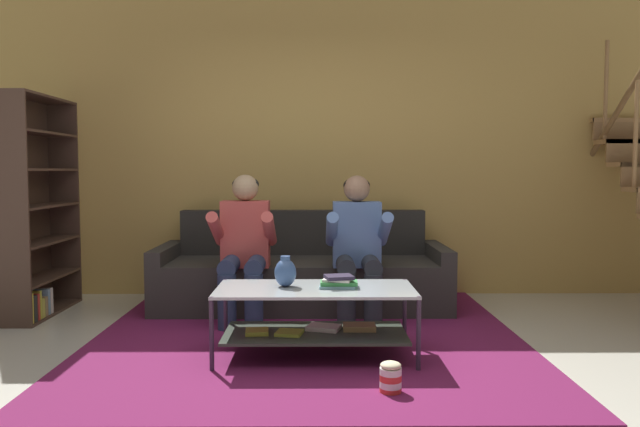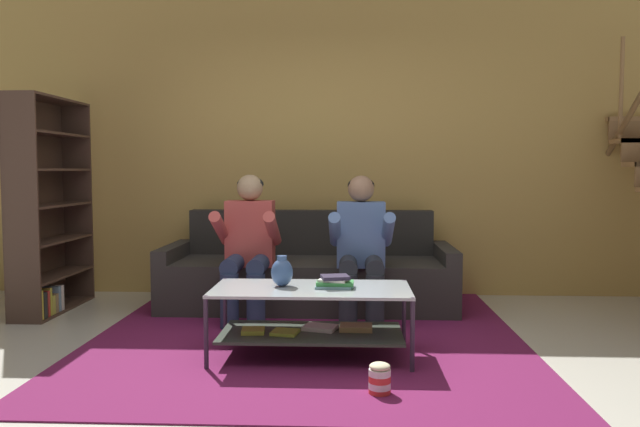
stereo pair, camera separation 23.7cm
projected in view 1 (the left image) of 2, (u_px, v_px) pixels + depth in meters
name	position (u px, v px, depth m)	size (l,w,h in m)	color
ground	(287.00, 375.00, 3.64)	(16.80, 16.80, 0.00)	beige
back_partition	(298.00, 144.00, 6.00)	(8.40, 0.12, 2.90)	tan
couch	(302.00, 275.00, 5.46)	(2.49, 0.92, 0.83)	#2F2C2A
person_seated_left	(244.00, 242.00, 4.89)	(0.50, 0.58, 1.16)	navy
person_seated_right	(358.00, 242.00, 4.90)	(0.50, 0.58, 1.15)	#272B33
coffee_table	(316.00, 312.00, 3.97)	(1.25, 0.61, 0.45)	#ACB5B7
area_rug	(308.00, 331.00, 4.61)	(3.03, 3.44, 0.01)	#6D1A49
vase	(285.00, 272.00, 3.98)	(0.14, 0.14, 0.20)	#38558B
book_stack	(338.00, 282.00, 3.96)	(0.24, 0.18, 0.08)	#71A0AC
bookshelf	(33.00, 219.00, 5.12)	(0.29, 1.02, 1.80)	#463127
popcorn_tub	(391.00, 378.00, 3.33)	(0.12, 0.12, 0.18)	red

